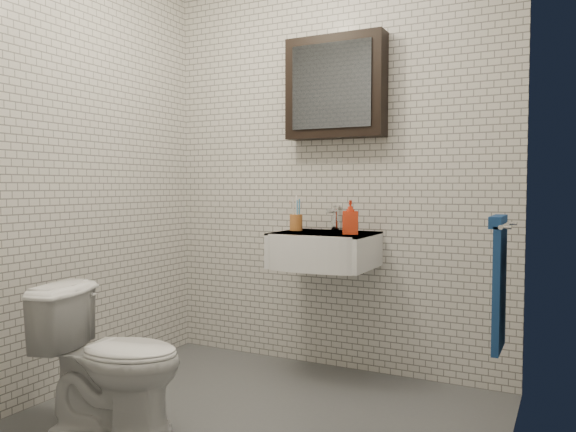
{
  "coord_description": "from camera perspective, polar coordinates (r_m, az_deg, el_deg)",
  "views": [
    {
      "loc": [
        1.31,
        -2.19,
        1.11
      ],
      "look_at": [
        -0.02,
        0.45,
        0.96
      ],
      "focal_mm": 35.0,
      "sensor_mm": 36.0,
      "label": 1
    }
  ],
  "objects": [
    {
      "name": "toilet",
      "position": [
        2.76,
        -17.43,
        -13.58
      ],
      "size": [
        0.72,
        0.51,
        0.66
      ],
      "primitive_type": "imported",
      "rotation": [
        0.0,
        0.0,
        1.81
      ],
      "color": "white",
      "rests_on": "ground"
    },
    {
      "name": "toothbrush_cup",
      "position": [
        3.37,
        0.83,
        -0.57
      ],
      "size": [
        0.1,
        0.1,
        0.21
      ],
      "rotation": [
        0.0,
        0.0,
        -0.36
      ],
      "color": "#B96B2E",
      "rests_on": "washbasin"
    },
    {
      "name": "mirror_cabinet",
      "position": [
        3.41,
        4.85,
        12.89
      ],
      "size": [
        0.6,
        0.15,
        0.6
      ],
      "color": "black",
      "rests_on": "room_shell"
    },
    {
      "name": "towel_rail",
      "position": [
        2.58,
        20.68,
        -5.86
      ],
      "size": [
        0.09,
        0.3,
        0.58
      ],
      "color": "silver",
      "rests_on": "room_shell"
    },
    {
      "name": "washbasin",
      "position": [
        3.2,
        3.47,
        -3.41
      ],
      "size": [
        0.55,
        0.5,
        0.2
      ],
      "color": "white",
      "rests_on": "room_shell"
    },
    {
      "name": "faucet",
      "position": [
        3.37,
        4.81,
        -0.34
      ],
      "size": [
        0.06,
        0.2,
        0.15
      ],
      "color": "silver",
      "rests_on": "washbasin"
    },
    {
      "name": "room_shell",
      "position": [
        2.58,
        -4.14,
        10.87
      ],
      "size": [
        2.22,
        2.02,
        2.51
      ],
      "color": "silver",
      "rests_on": "ground"
    },
    {
      "name": "soap_bottle",
      "position": [
        3.12,
        6.35,
        -0.13
      ],
      "size": [
        0.11,
        0.11,
        0.19
      ],
      "primitive_type": "imported",
      "rotation": [
        0.0,
        0.0,
        0.36
      ],
      "color": "orange",
      "rests_on": "washbasin"
    },
    {
      "name": "ground",
      "position": [
        2.78,
        -4.02,
        -20.49
      ],
      "size": [
        2.2,
        2.0,
        0.01
      ],
      "primitive_type": "cube",
      "color": "#515459",
      "rests_on": "ground"
    }
  ]
}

